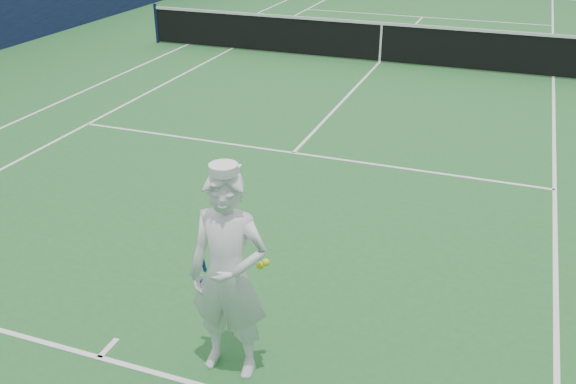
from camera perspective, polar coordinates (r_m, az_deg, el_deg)
name	(u,v)px	position (r m, az deg, el deg)	size (l,w,h in m)	color
ground	(379,62)	(16.66, 8.14, 11.33)	(80.00, 80.00, 0.00)	#26642C
court_markings	(379,62)	(16.66, 8.14, 11.34)	(11.03, 23.83, 0.01)	white
tennis_net	(381,40)	(16.53, 8.26, 13.19)	(12.88, 0.09, 1.07)	#141E4C
tennis_player	(228,275)	(5.67, -5.31, -7.40)	(0.81, 0.50, 2.07)	white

